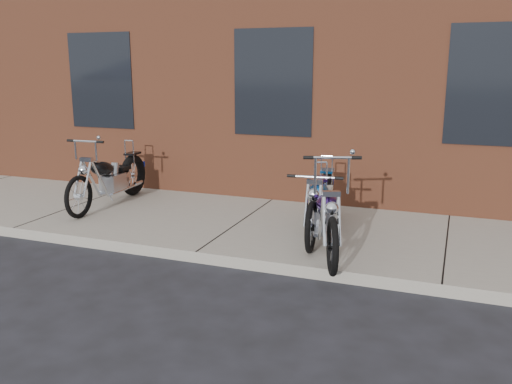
% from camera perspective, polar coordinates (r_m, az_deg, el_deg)
% --- Properties ---
extents(ground, '(120.00, 120.00, 0.00)m').
position_cam_1_polar(ground, '(7.08, -6.34, -7.44)').
color(ground, black).
rests_on(ground, ground).
extents(sidewalk, '(22.00, 3.00, 0.15)m').
position_cam_1_polar(sidewalk, '(8.34, -1.68, -3.61)').
color(sidewalk, gray).
rests_on(sidewalk, ground).
extents(building_brick, '(22.00, 10.00, 8.00)m').
position_cam_1_polar(building_brick, '(14.30, 8.75, 19.07)').
color(building_brick, brown).
rests_on(building_brick, ground).
extents(chopper_purple, '(0.94, 2.27, 1.33)m').
position_cam_1_polar(chopper_purple, '(7.02, 7.25, -2.68)').
color(chopper_purple, black).
rests_on(chopper_purple, sidewalk).
extents(chopper_blue, '(0.57, 2.32, 1.01)m').
position_cam_1_polar(chopper_blue, '(7.71, 6.78, -1.30)').
color(chopper_blue, black).
rests_on(chopper_blue, sidewalk).
extents(chopper_third, '(0.58, 2.36, 1.20)m').
position_cam_1_polar(chopper_third, '(9.56, -15.11, 1.18)').
color(chopper_third, black).
rests_on(chopper_third, sidewalk).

